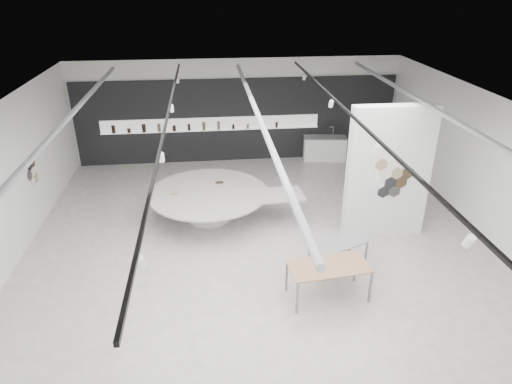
{
  "coord_description": "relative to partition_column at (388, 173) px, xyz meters",
  "views": [
    {
      "loc": [
        -1.16,
        -9.49,
        6.51
      ],
      "look_at": [
        0.04,
        1.2,
        1.33
      ],
      "focal_mm": 32.0,
      "sensor_mm": 36.0,
      "label": 1
    }
  ],
  "objects": [
    {
      "name": "room",
      "position": [
        -3.59,
        -1.0,
        0.27
      ],
      "size": [
        12.02,
        14.02,
        3.82
      ],
      "color": "beige",
      "rests_on": "ground"
    },
    {
      "name": "back_wall_display",
      "position": [
        -3.59,
        5.94,
        -0.26
      ],
      "size": [
        11.8,
        0.27,
        3.1
      ],
      "color": "black",
      "rests_on": "ground"
    },
    {
      "name": "partition_column",
      "position": [
        0.0,
        0.0,
        0.0
      ],
      "size": [
        2.2,
        0.38,
        3.6
      ],
      "color": "white",
      "rests_on": "ground"
    },
    {
      "name": "display_island",
      "position": [
        -4.64,
        1.32,
        -1.23
      ],
      "size": [
        4.5,
        3.6,
        0.87
      ],
      "rotation": [
        0.0,
        0.0,
        0.06
      ],
      "color": "white",
      "rests_on": "ground"
    },
    {
      "name": "sample_table_wood",
      "position": [
        -2.18,
        -2.55,
        -1.04
      ],
      "size": [
        1.83,
        1.06,
        0.82
      ],
      "rotation": [
        0.0,
        0.0,
        0.11
      ],
      "color": "#A27454",
      "rests_on": "ground"
    },
    {
      "name": "sample_table_stone",
      "position": [
        -1.65,
        -1.46,
        -1.16
      ],
      "size": [
        1.51,
        1.16,
        0.7
      ],
      "rotation": [
        0.0,
        0.0,
        0.41
      ],
      "color": "gray",
      "rests_on": "ground"
    },
    {
      "name": "kitchen_counter",
      "position": [
        -0.22,
        5.53,
        -1.34
      ],
      "size": [
        1.69,
        0.83,
        1.28
      ],
      "rotation": [
        0.0,
        0.0,
        -0.13
      ],
      "color": "white",
      "rests_on": "ground"
    }
  ]
}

